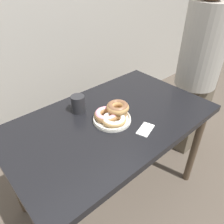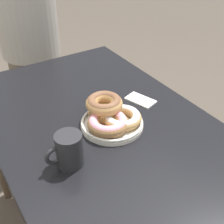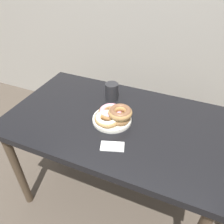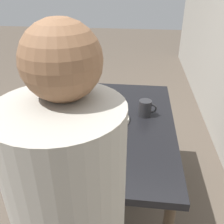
{
  "view_description": "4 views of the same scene",
  "coord_description": "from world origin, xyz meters",
  "views": [
    {
      "loc": [
        -0.67,
        -0.59,
        1.47
      ],
      "look_at": [
        -0.01,
        0.15,
        0.77
      ],
      "focal_mm": 35.0,
      "sensor_mm": 36.0,
      "label": 1
    },
    {
      "loc": [
        -0.74,
        0.62,
        1.37
      ],
      "look_at": [
        -0.01,
        0.15,
        0.77
      ],
      "focal_mm": 50.0,
      "sensor_mm": 36.0,
      "label": 2
    },
    {
      "loc": [
        0.35,
        -0.7,
        1.48
      ],
      "look_at": [
        -0.01,
        0.15,
        0.77
      ],
      "focal_mm": 35.0,
      "sensor_mm": 36.0,
      "label": 3
    },
    {
      "loc": [
        1.33,
        0.31,
        1.51
      ],
      "look_at": [
        -0.01,
        0.15,
        0.77
      ],
      "focal_mm": 40.0,
      "sensor_mm": 36.0,
      "label": 4
    }
  ],
  "objects": [
    {
      "name": "coffee_mug",
      "position": [
        -0.1,
        0.36,
        0.77
      ],
      "size": [
        0.08,
        0.12,
        0.11
      ],
      "color": "#232326",
      "rests_on": "dining_table"
    },
    {
      "name": "napkin",
      "position": [
        0.07,
        -0.03,
        0.71
      ],
      "size": [
        0.13,
        0.09,
        0.01
      ],
      "color": "white",
      "rests_on": "dining_table"
    },
    {
      "name": "donut_plate",
      "position": [
        -0.0,
        0.16,
        0.75
      ],
      "size": [
        0.24,
        0.24,
        0.09
      ],
      "color": "silver",
      "rests_on": "dining_table"
    },
    {
      "name": "person_figure",
      "position": [
        0.87,
        0.13,
        0.76
      ],
      "size": [
        0.35,
        0.31,
        1.44
      ],
      "color": "brown",
      "rests_on": "ground_plane"
    },
    {
      "name": "dining_table",
      "position": [
        0.0,
        0.18,
        0.63
      ],
      "size": [
        1.21,
        0.73,
        0.71
      ],
      "color": "black",
      "rests_on": "ground_plane"
    }
  ]
}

